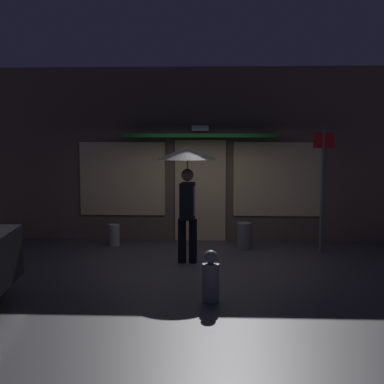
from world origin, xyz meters
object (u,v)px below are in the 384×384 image
(sidewalk_bollard_2, at_px, (244,236))
(street_sign_post, at_px, (323,182))
(sidewalk_bollard, at_px, (114,235))
(fire_hydrant, at_px, (211,278))
(person_with_umbrella, at_px, (187,172))

(sidewalk_bollard_2, bearing_deg, street_sign_post, -4.95)
(sidewalk_bollard, relative_size, fire_hydrant, 0.62)
(person_with_umbrella, bearing_deg, fire_hydrant, 14.72)
(street_sign_post, distance_m, sidewalk_bollard_2, 1.89)
(person_with_umbrella, height_order, street_sign_post, street_sign_post)
(person_with_umbrella, distance_m, street_sign_post, 2.81)
(street_sign_post, bearing_deg, person_with_umbrella, -158.02)
(sidewalk_bollard_2, bearing_deg, person_with_umbrella, -132.54)
(sidewalk_bollard, xyz_separation_m, fire_hydrant, (2.06, -3.72, 0.11))
(sidewalk_bollard_2, xyz_separation_m, fire_hydrant, (-0.63, -3.46, 0.06))
(sidewalk_bollard, xyz_separation_m, sidewalk_bollard_2, (2.69, -0.26, 0.05))
(street_sign_post, relative_size, fire_hydrant, 3.36)
(sidewalk_bollard_2, bearing_deg, fire_hydrant, -100.31)
(sidewalk_bollard, bearing_deg, person_with_umbrella, -41.79)
(person_with_umbrella, xyz_separation_m, sidewalk_bollard, (-1.61, 1.44, -1.44))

